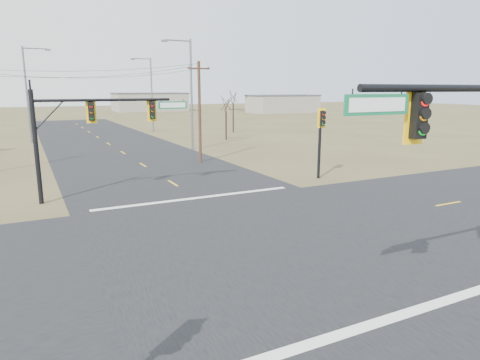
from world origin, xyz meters
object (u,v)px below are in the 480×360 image
(mast_arm_far, at_px, (96,120))
(streetlight_a, at_px, (189,89))
(pedestal_signal_ne, at_px, (321,129))
(streetlight_b, at_px, (150,91))
(bare_tree_d, at_px, (233,96))
(utility_pole_near, at_px, (200,111))
(streetlight_c, at_px, (29,90))
(bare_tree_c, at_px, (226,103))

(mast_arm_far, bearing_deg, streetlight_a, 66.64)
(pedestal_signal_ne, xyz_separation_m, streetlight_a, (-3.09, 18.02, 2.73))
(streetlight_b, relative_size, bare_tree_d, 1.65)
(streetlight_a, xyz_separation_m, streetlight_b, (1.61, 20.89, -0.24))
(utility_pole_near, height_order, bare_tree_d, utility_pole_near)
(streetlight_a, bearing_deg, streetlight_c, 146.96)
(utility_pole_near, relative_size, streetlight_c, 0.78)
(streetlight_b, bearing_deg, streetlight_c, -161.15)
(mast_arm_far, bearing_deg, utility_pole_near, 53.95)
(mast_arm_far, distance_m, streetlight_b, 39.82)
(pedestal_signal_ne, height_order, bare_tree_d, bare_tree_d)
(utility_pole_near, bearing_deg, mast_arm_far, -138.00)
(pedestal_signal_ne, bearing_deg, utility_pole_near, 140.17)
(pedestal_signal_ne, distance_m, utility_pole_near, 11.46)
(pedestal_signal_ne, height_order, streetlight_c, streetlight_c)
(bare_tree_d, bearing_deg, pedestal_signal_ne, -105.46)
(pedestal_signal_ne, bearing_deg, streetlight_c, 142.85)
(mast_arm_far, bearing_deg, streetlight_b, 82.32)
(streetlight_a, xyz_separation_m, bare_tree_c, (7.30, 6.80, -1.72))
(utility_pole_near, bearing_deg, bare_tree_d, 57.91)
(streetlight_a, bearing_deg, bare_tree_c, 53.70)
(utility_pole_near, height_order, streetlight_a, streetlight_a)
(bare_tree_c, distance_m, bare_tree_d, 9.28)
(streetlight_c, bearing_deg, bare_tree_d, 6.20)
(mast_arm_far, xyz_separation_m, streetlight_c, (-2.77, 30.52, 1.66))
(mast_arm_far, height_order, pedestal_signal_ne, mast_arm_far)
(utility_pole_near, relative_size, streetlight_a, 0.77)
(bare_tree_d, bearing_deg, streetlight_c, -178.35)
(streetlight_a, bearing_deg, utility_pole_near, -93.36)
(mast_arm_far, relative_size, bare_tree_d, 1.36)
(streetlight_b, xyz_separation_m, streetlight_c, (-16.14, -6.97, 0.16))
(pedestal_signal_ne, relative_size, streetlight_c, 0.45)
(pedestal_signal_ne, xyz_separation_m, streetlight_b, (-1.48, 38.91, 2.49))
(streetlight_a, relative_size, streetlight_c, 1.01)
(streetlight_c, bearing_deg, streetlight_a, -39.23)
(utility_pole_near, distance_m, bare_tree_d, 26.53)
(mast_arm_far, distance_m, bare_tree_c, 30.18)
(mast_arm_far, height_order, bare_tree_c, mast_arm_far)
(mast_arm_far, xyz_separation_m, streetlight_b, (13.36, 37.49, 1.49))
(utility_pole_near, bearing_deg, pedestal_signal_ne, -63.81)
(mast_arm_far, distance_m, bare_tree_d, 39.37)
(mast_arm_far, xyz_separation_m, streetlight_a, (11.75, 16.60, 1.74))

